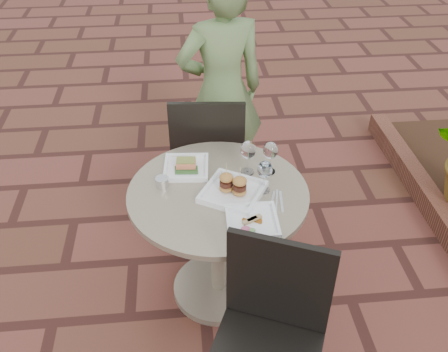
{
  "coord_description": "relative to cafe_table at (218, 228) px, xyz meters",
  "views": [
    {
      "loc": [
        -0.07,
        -1.78,
        2.26
      ],
      "look_at": [
        0.12,
        0.15,
        0.82
      ],
      "focal_mm": 40.0,
      "sensor_mm": 36.0,
      "label": 1
    }
  ],
  "objects": [
    {
      "name": "ground",
      "position": [
        -0.09,
        -0.15,
        -0.48
      ],
      "size": [
        60.0,
        60.0,
        0.0
      ],
      "primitive_type": "plane",
      "color": "#5D2B24",
      "rests_on": "ground"
    },
    {
      "name": "cafe_table",
      "position": [
        0.0,
        0.0,
        0.0
      ],
      "size": [
        0.9,
        0.9,
        0.73
      ],
      "color": "gray",
      "rests_on": "ground"
    },
    {
      "name": "chair_far",
      "position": [
        -0.01,
        0.65,
        0.07
      ],
      "size": [
        0.48,
        0.48,
        0.93
      ],
      "rotation": [
        0.0,
        0.0,
        3.05
      ],
      "color": "black",
      "rests_on": "ground"
    },
    {
      "name": "chair_near",
      "position": [
        0.16,
        -0.68,
        0.07
      ],
      "size": [
        0.58,
        0.58,
        0.93
      ],
      "rotation": [
        0.0,
        0.0,
        -0.41
      ],
      "color": "black",
      "rests_on": "ground"
    },
    {
      "name": "diner",
      "position": [
        0.1,
        0.93,
        0.3
      ],
      "size": [
        0.65,
        0.5,
        1.58
      ],
      "primitive_type": "imported",
      "rotation": [
        0.0,
        0.0,
        3.37
      ],
      "color": "#5A7440",
      "rests_on": "ground"
    },
    {
      "name": "plate_salmon",
      "position": [
        -0.15,
        0.2,
        0.26
      ],
      "size": [
        0.25,
        0.25,
        0.06
      ],
      "rotation": [
        0.0,
        0.0,
        -0.08
      ],
      "color": "white",
      "rests_on": "cafe_table"
    },
    {
      "name": "plate_sliders",
      "position": [
        0.07,
        -0.03,
        0.28
      ],
      "size": [
        0.37,
        0.37,
        0.18
      ],
      "rotation": [
        0.0,
        0.0,
        -0.52
      ],
      "color": "white",
      "rests_on": "cafe_table"
    },
    {
      "name": "plate_tuna",
      "position": [
        0.13,
        -0.25,
        0.26
      ],
      "size": [
        0.24,
        0.24,
        0.03
      ],
      "rotation": [
        0.0,
        0.0,
        -0.02
      ],
      "color": "white",
      "rests_on": "cafe_table"
    },
    {
      "name": "wine_glass_right",
      "position": [
        0.23,
        -0.02,
        0.37
      ],
      "size": [
        0.07,
        0.07,
        0.17
      ],
      "color": "white",
      "rests_on": "cafe_table"
    },
    {
      "name": "wine_glass_mid",
      "position": [
        0.17,
        0.14,
        0.38
      ],
      "size": [
        0.08,
        0.08,
        0.19
      ],
      "color": "white",
      "rests_on": "cafe_table"
    },
    {
      "name": "wine_glass_far",
      "position": [
        0.28,
        0.14,
        0.37
      ],
      "size": [
        0.08,
        0.08,
        0.18
      ],
      "color": "white",
      "rests_on": "cafe_table"
    },
    {
      "name": "steel_ramekin",
      "position": [
        -0.27,
        0.07,
        0.27
      ],
      "size": [
        0.08,
        0.08,
        0.05
      ],
      "primitive_type": "cylinder",
      "rotation": [
        0.0,
        0.0,
        0.19
      ],
      "color": "silver",
      "rests_on": "cafe_table"
    },
    {
      "name": "cutlery_set",
      "position": [
        0.27,
        -0.11,
        0.25
      ],
      "size": [
        0.12,
        0.2,
        0.0
      ],
      "primitive_type": null,
      "rotation": [
        0.0,
        0.0,
        -0.18
      ],
      "color": "silver",
      "rests_on": "cafe_table"
    }
  ]
}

